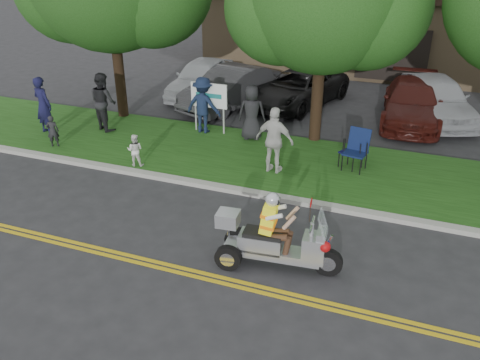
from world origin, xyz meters
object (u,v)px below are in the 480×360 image
(spectator_adult_mid, at_px, (103,101))
(lawn_chair_b, at_px, (357,147))
(spectator_adult_right, at_px, (275,140))
(trike_scooter, at_px, (273,242))
(parked_car_far_left, at_px, (202,78))
(lawn_chair_a, at_px, (354,147))
(parked_car_far_right, at_px, (436,98))
(parked_car_left, at_px, (230,88))
(spectator_adult_left, at_px, (43,105))
(parked_car_right, at_px, (412,102))
(parked_car_mid, at_px, (298,88))

(spectator_adult_mid, bearing_deg, lawn_chair_b, -154.49)
(lawn_chair_b, height_order, spectator_adult_right, spectator_adult_right)
(lawn_chair_b, distance_m, spectator_adult_mid, 8.37)
(trike_scooter, distance_m, lawn_chair_b, 5.20)
(spectator_adult_right, height_order, parked_car_far_left, spectator_adult_right)
(lawn_chair_a, height_order, parked_car_far_right, parked_car_far_right)
(parked_car_far_right, bearing_deg, lawn_chair_a, -131.29)
(spectator_adult_right, xyz_separation_m, parked_car_left, (-3.36, 5.15, -0.29))
(spectator_adult_left, bearing_deg, spectator_adult_right, -168.27)
(lawn_chair_a, relative_size, spectator_adult_right, 0.56)
(spectator_adult_left, xyz_separation_m, parked_car_far_left, (2.92, 5.91, -0.30))
(trike_scooter, xyz_separation_m, lawn_chair_a, (0.73, 5.23, 0.10))
(parked_car_right, distance_m, parked_car_far_right, 0.94)
(trike_scooter, bearing_deg, parked_car_mid, 96.75)
(lawn_chair_a, height_order, parked_car_mid, parked_car_mid)
(trike_scooter, bearing_deg, lawn_chair_a, 76.41)
(parked_car_left, xyz_separation_m, parked_car_right, (6.57, 0.79, -0.05))
(lawn_chair_b, xyz_separation_m, parked_car_mid, (-3.10, 5.27, -0.08))
(spectator_adult_mid, bearing_deg, parked_car_right, -126.87)
(parked_car_right, bearing_deg, parked_car_left, -176.40)
(lawn_chair_a, distance_m, parked_car_far_right, 5.69)
(parked_car_right, bearing_deg, lawn_chair_b, -106.29)
(spectator_adult_left, bearing_deg, parked_car_far_right, -139.05)
(lawn_chair_b, relative_size, parked_car_right, 0.24)
(parked_car_left, bearing_deg, spectator_adult_left, -115.51)
(spectator_adult_mid, height_order, parked_car_far_right, spectator_adult_mid)
(lawn_chair_a, xyz_separation_m, parked_car_mid, (-3.01, 5.16, -0.02))
(trike_scooter, distance_m, spectator_adult_left, 10.15)
(parked_car_mid, relative_size, parked_car_far_right, 1.04)
(parked_car_right, bearing_deg, lawn_chair_a, -107.58)
(spectator_adult_left, distance_m, parked_car_left, 6.73)
(spectator_adult_mid, distance_m, parked_car_right, 10.62)
(spectator_adult_left, distance_m, spectator_adult_mid, 1.91)
(trike_scooter, relative_size, spectator_adult_mid, 1.34)
(spectator_adult_left, xyz_separation_m, parked_car_left, (4.57, 4.93, -0.30))
(spectator_adult_mid, relative_size, parked_car_right, 0.40)
(spectator_adult_left, distance_m, parked_car_far_right, 13.46)
(parked_car_mid, xyz_separation_m, parked_car_right, (4.23, -0.36, 0.03))
(trike_scooter, height_order, lawn_chair_b, trike_scooter)
(parked_car_far_right, bearing_deg, spectator_adult_right, -142.41)
(spectator_adult_mid, height_order, parked_car_left, spectator_adult_mid)
(parked_car_far_left, relative_size, parked_car_left, 0.96)
(parked_car_left, bearing_deg, lawn_chair_b, -19.79)
(parked_car_mid, height_order, parked_car_far_right, parked_car_far_right)
(lawn_chair_a, height_order, spectator_adult_mid, spectator_adult_mid)
(parked_car_mid, height_order, parked_car_right, parked_car_right)
(trike_scooter, height_order, parked_car_left, trike_scooter)
(parked_car_far_left, bearing_deg, spectator_adult_left, -117.70)
(spectator_adult_mid, xyz_separation_m, parked_car_mid, (5.26, 5.12, -0.39))
(lawn_chair_a, relative_size, parked_car_mid, 0.22)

